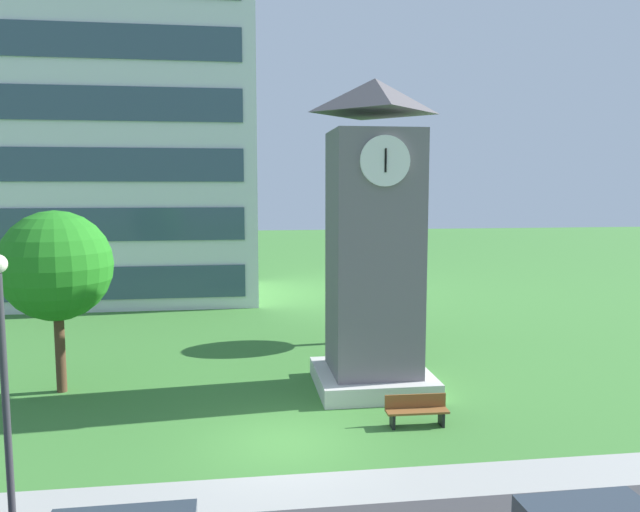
% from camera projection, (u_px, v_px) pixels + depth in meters
% --- Properties ---
extents(ground_plane, '(160.00, 160.00, 0.00)m').
position_uv_depth(ground_plane, '(284.00, 442.00, 16.58)').
color(ground_plane, '#3D7A33').
extents(kerb_strip, '(120.00, 1.60, 0.01)m').
position_uv_depth(kerb_strip, '(294.00, 491.00, 13.91)').
color(kerb_strip, '#9E9E99').
rests_on(kerb_strip, ground).
extents(office_building, '(18.55, 10.15, 22.40)m').
position_uv_depth(office_building, '(100.00, 114.00, 37.17)').
color(office_building, silver).
rests_on(office_building, ground).
extents(clock_tower, '(3.83, 3.83, 10.34)m').
position_uv_depth(clock_tower, '(374.00, 254.00, 20.56)').
color(clock_tower, slate).
rests_on(clock_tower, ground).
extents(park_bench, '(1.81, 0.53, 0.88)m').
position_uv_depth(park_bench, '(417.00, 410.00, 17.66)').
color(park_bench, brown).
rests_on(park_bench, ground).
extents(street_lamp, '(0.36, 0.36, 5.59)m').
position_uv_depth(street_lamp, '(3.00, 364.00, 11.71)').
color(street_lamp, '#333338').
rests_on(street_lamp, ground).
extents(tree_streetside, '(3.63, 3.63, 6.08)m').
position_uv_depth(tree_streetside, '(56.00, 266.00, 20.16)').
color(tree_streetside, '#513823').
rests_on(tree_streetside, ground).
extents(tree_by_building, '(2.88, 2.88, 5.35)m').
position_uv_depth(tree_by_building, '(359.00, 255.00, 26.76)').
color(tree_by_building, '#513823').
rests_on(tree_by_building, ground).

